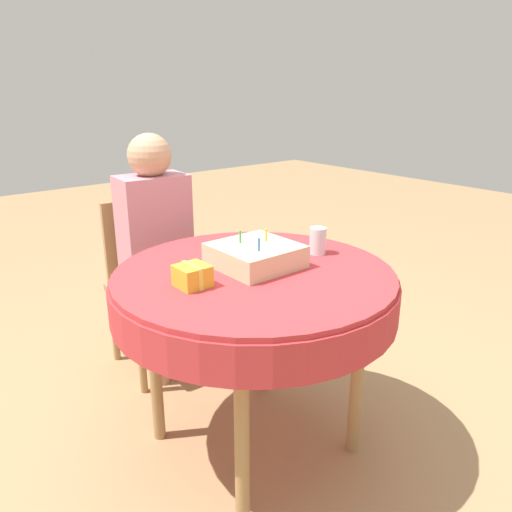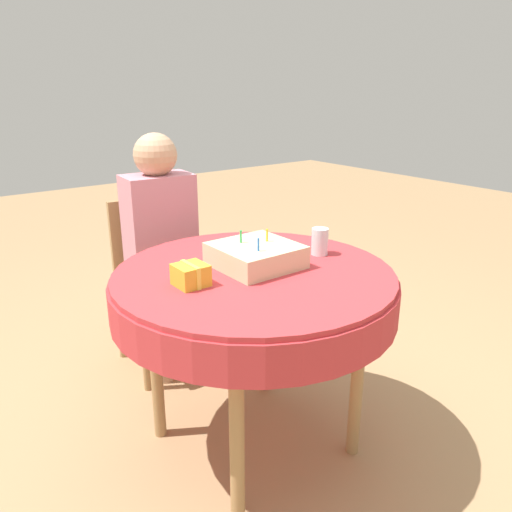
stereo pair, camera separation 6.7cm
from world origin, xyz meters
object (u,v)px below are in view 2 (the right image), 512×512
person (162,234)px  drinking_glass (320,241)px  gift_box (191,275)px  birthday_cake (256,255)px  chair (158,276)px

person → drinking_glass: 0.86m
drinking_glass → gift_box: 0.59m
birthday_cake → drinking_glass: bearing=-9.7°
person → drinking_glass: size_ratio=11.17×
chair → birthday_cake: size_ratio=2.99×
person → chair: bearing=90.0°
chair → gift_box: bearing=-103.5°
chair → drinking_glass: drinking_glass is taller
chair → gift_box: (-0.29, -0.86, 0.34)m
chair → gift_box: size_ratio=7.82×
drinking_glass → birthday_cake: bearing=170.3°
chair → birthday_cake: (0.01, -0.84, 0.34)m
drinking_glass → gift_box: drinking_glass is taller
birthday_cake → gift_box: size_ratio=2.62×
person → birthday_cake: size_ratio=4.17×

